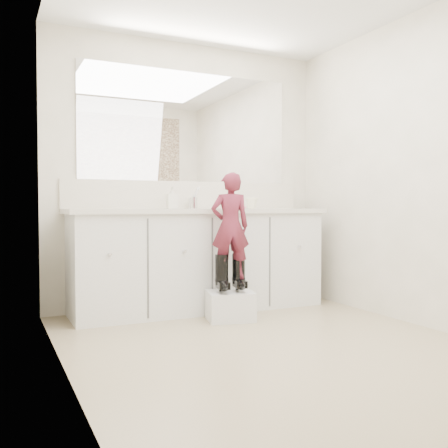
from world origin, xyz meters
TOP-DOWN VIEW (x-y plane):
  - floor at (0.00, 0.00)m, footprint 3.00×3.00m
  - wall_back at (0.00, 1.50)m, footprint 2.60×0.00m
  - wall_left at (-1.30, 0.00)m, footprint 0.00×3.00m
  - wall_right at (1.30, 0.00)m, footprint 0.00×3.00m
  - vanity_cabinet at (0.00, 1.23)m, footprint 2.20×0.55m
  - countertop at (0.00, 1.21)m, footprint 2.28×0.58m
  - backsplash at (0.00, 1.49)m, footprint 2.28×0.03m
  - mirror at (0.00, 1.49)m, footprint 2.00×0.02m
  - faucet at (0.00, 1.38)m, footprint 0.08×0.08m
  - cup at (0.53, 1.25)m, footprint 0.11×0.11m
  - soap_bottle at (-0.23, 1.28)m, footprint 0.09×0.09m
  - step_stool at (0.07, 0.75)m, footprint 0.42×0.37m
  - boot_left at (-0.01, 0.75)m, footprint 0.15×0.22m
  - boot_right at (0.14, 0.75)m, footprint 0.15×0.22m
  - toddler at (0.07, 0.75)m, footprint 0.35×0.27m
  - toothbrush at (0.14, 0.75)m, footprint 0.13×0.04m

SIDE VIEW (x-z plane):
  - floor at x=0.00m, z-range 0.00..0.00m
  - step_stool at x=0.07m, z-range 0.00..0.23m
  - boot_left at x=-0.01m, z-range 0.23..0.53m
  - boot_right at x=0.14m, z-range 0.23..0.53m
  - vanity_cabinet at x=0.00m, z-range 0.00..0.85m
  - toddler at x=0.07m, z-range 0.33..1.18m
  - countertop at x=0.00m, z-range 0.85..0.89m
  - toothbrush at x=0.14m, z-range 0.85..0.91m
  - faucet at x=0.00m, z-range 0.89..0.99m
  - cup at x=0.53m, z-range 0.89..0.99m
  - soap_bottle at x=-0.23m, z-range 0.89..1.08m
  - backsplash at x=0.00m, z-range 0.89..1.14m
  - wall_back at x=0.00m, z-range -0.10..2.50m
  - wall_left at x=-1.30m, z-range -0.30..2.70m
  - wall_right at x=1.30m, z-range -0.30..2.70m
  - mirror at x=0.00m, z-range 1.14..2.14m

